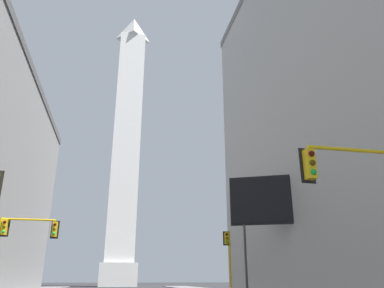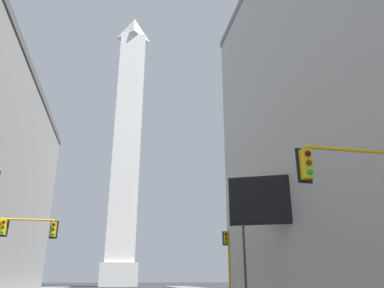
# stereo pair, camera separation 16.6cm
# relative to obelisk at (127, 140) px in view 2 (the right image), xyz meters

# --- Properties ---
(obelisk) EXTENTS (8.18, 8.18, 71.22)m
(obelisk) POSITION_rel_obelisk_xyz_m (0.00, 0.00, 0.00)
(obelisk) COLOR silver
(obelisk) RESTS_ON ground_plane
(traffic_light_near_right) EXTENTS (5.08, 0.51, 6.16)m
(traffic_light_near_right) POSITION_rel_obelisk_xyz_m (8.36, -77.53, -29.67)
(traffic_light_near_right) COLOR yellow
(traffic_light_near_right) RESTS_ON ground_plane
(traffic_light_mid_right) EXTENTS (0.77, 0.51, 5.90)m
(traffic_light_mid_right) POSITION_rel_obelisk_xyz_m (9.36, -53.98, -30.48)
(traffic_light_mid_right) COLOR yellow
(traffic_light_mid_right) RESTS_ON ground_plane
(traffic_light_mid_left) EXTENTS (4.27, 0.50, 5.78)m
(traffic_light_mid_left) POSITION_rel_obelisk_xyz_m (-8.16, -59.48, -29.99)
(traffic_light_mid_left) COLOR yellow
(traffic_light_mid_left) RESTS_ON ground_plane
(billboard_sign) EXTENTS (5.67, 2.77, 9.16)m
(billboard_sign) POSITION_rel_obelisk_xyz_m (10.23, -62.60, -27.30)
(billboard_sign) COLOR #3F3F42
(billboard_sign) RESTS_ON ground_plane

